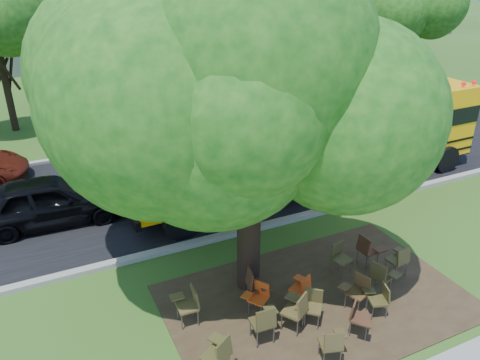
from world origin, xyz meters
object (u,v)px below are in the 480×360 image
chair_1 (265,320)px  chair_9 (258,295)px  chair_2 (297,308)px  chair_3 (312,303)px  chair_6 (358,288)px  chair_7 (381,275)px  chair_15 (380,297)px  black_car (48,201)px  chair_12 (368,248)px  chair_0 (219,353)px  chair_4 (333,343)px  chair_5 (358,315)px  main_tree (250,67)px  chair_11 (302,286)px  chair_13 (400,258)px  chair_8 (189,302)px  school_bus (326,135)px  chair_14 (340,256)px  chair_10 (255,283)px

chair_1 → chair_9: bearing=74.1°
chair_2 → chair_3: (0.41, 0.05, -0.06)m
chair_6 → chair_7: size_ratio=0.97×
chair_2 → chair_9: 0.98m
chair_9 → chair_15: 2.72m
chair_1 → black_car: black_car is taller
chair_15 → chair_12: bearing=-12.8°
chair_0 → chair_9: (1.52, 1.29, -0.11)m
chair_4 → chair_5: (0.96, 0.42, -0.01)m
chair_5 → chair_6: size_ratio=0.96×
chair_9 → chair_15: (2.42, -1.25, 0.02)m
chair_9 → main_tree: bearing=-47.5°
main_tree → chair_11: size_ratio=11.17×
chair_4 → chair_11: 1.84m
chair_15 → black_car: bearing=57.9°
chair_1 → chair_12: 3.89m
chair_13 → chair_11: bearing=172.5°
chair_2 → chair_3: bearing=-25.4°
chair_4 → chair_13: size_ratio=0.95×
chair_8 → chair_9: bearing=-100.3°
school_bus → chair_14: (-2.80, -4.76, -1.28)m
chair_12 → chair_14: bearing=-97.1°
chair_10 → chair_13: size_ratio=1.03×
main_tree → chair_7: (2.71, -1.67, -4.83)m
school_bus → chair_12: (-1.96, -4.83, -1.26)m
main_tree → chair_0: size_ratio=9.30×
chair_6 → chair_14: size_ratio=0.99×
chair_0 → chair_15: 3.94m
chair_0 → chair_3: size_ratio=1.13×
chair_6 → black_car: black_car is taller
chair_1 → chair_6: chair_1 is taller
chair_9 → chair_14: (2.53, 0.41, 0.06)m
main_tree → chair_9: bearing=-103.4°
chair_8 → chair_14: 4.06m
chair_15 → main_tree: bearing=62.6°
chair_2 → chair_12: size_ratio=1.04×
chair_7 → chair_10: size_ratio=0.98×
school_bus → chair_14: size_ratio=14.55×
chair_8 → chair_9: size_ratio=1.16×
main_tree → chair_10: bearing=-102.9°
chair_5 → chair_11: 1.48m
chair_7 → chair_10: 3.03m
chair_2 → chair_3: 0.42m
chair_15 → chair_3: bearing=91.8°
chair_15 → black_car: (-6.28, 7.56, 0.25)m
chair_0 → chair_11: (2.57, 1.12, -0.10)m
chair_1 → chair_4: (0.95, -1.08, -0.06)m
chair_4 → chair_13: 3.59m
chair_8 → chair_10: 1.61m
chair_10 → chair_12: bearing=102.9°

